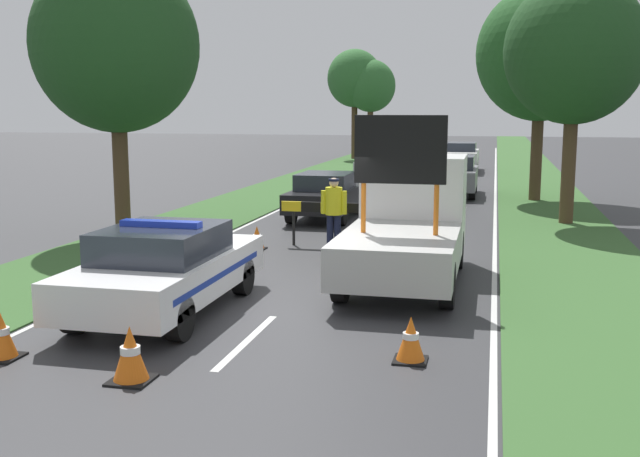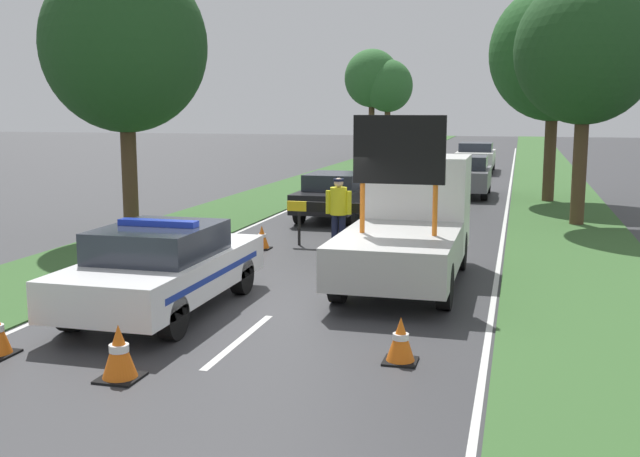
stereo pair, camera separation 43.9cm
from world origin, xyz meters
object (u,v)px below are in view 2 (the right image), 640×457
object	(u,v)px
pedestrian_civilian	(375,214)
road_barrier	(346,211)
queued_car_sedan_silver	(395,164)
work_truck	(410,223)
queued_car_van_white	(476,156)
roadside_tree_near_right	(586,51)
roadside_tree_mid_left	(124,46)
police_car	(163,267)
queued_car_suv_grey	(465,175)
traffic_cone_centre_front	(401,340)
queued_car_sedan_black	(335,194)
roadside_tree_far_left	(372,79)
traffic_cone_behind_barrier	(447,241)
police_officer	(339,208)
traffic_cone_lane_edge	(119,352)
roadside_tree_mid_right	(388,86)
traffic_cone_near_police	(262,237)
roadside_tree_near_left	(555,53)

from	to	relation	value
pedestrian_civilian	road_barrier	bearing A→B (deg)	165.92
road_barrier	queued_car_sedan_silver	bearing A→B (deg)	91.62
work_truck	queued_car_van_white	distance (m)	25.87
roadside_tree_near_right	roadside_tree_mid_left	xyz separation A→B (m)	(-11.67, -4.80, -0.00)
police_car	pedestrian_civilian	world-z (taller)	pedestrian_civilian
police_car	queued_car_suv_grey	size ratio (longest dim) A/B	1.17
traffic_cone_centre_front	queued_car_sedan_black	size ratio (longest dim) A/B	0.15
queued_car_suv_grey	roadside_tree_far_left	bearing A→B (deg)	-69.17
roadside_tree_mid_left	traffic_cone_behind_barrier	bearing A→B (deg)	-4.39
traffic_cone_centre_front	queued_car_van_white	size ratio (longest dim) A/B	0.13
police_officer	traffic_cone_lane_edge	bearing A→B (deg)	77.91
roadside_tree_near_right	roadside_tree_far_left	world-z (taller)	roadside_tree_far_left
traffic_cone_centre_front	roadside_tree_far_left	distance (m)	40.45
queued_car_van_white	roadside_tree_far_left	distance (m)	12.01
queued_car_van_white	roadside_tree_mid_right	size ratio (longest dim) A/B	0.72
roadside_tree_mid_right	pedestrian_civilian	bearing A→B (deg)	-80.63
roadside_tree_mid_left	roadside_tree_far_left	bearing A→B (deg)	89.12
roadside_tree_mid_left	traffic_cone_near_police	bearing A→B (deg)	-15.02
traffic_cone_near_police	queued_car_sedan_silver	distance (m)	17.93
queued_car_sedan_black	roadside_tree_mid_right	world-z (taller)	roadside_tree_mid_right
police_car	traffic_cone_behind_barrier	size ratio (longest dim) A/B	7.36
road_barrier	roadside_tree_mid_right	bearing A→B (deg)	94.32
pedestrian_civilian	roadside_tree_mid_left	bearing A→B (deg)	-170.08
police_officer	pedestrian_civilian	xyz separation A→B (m)	(0.89, -0.03, -0.10)
queued_car_sedan_black	queued_car_suv_grey	distance (m)	7.80
road_barrier	roadside_tree_mid_left	xyz separation A→B (m)	(-5.99, 0.36, 4.04)
roadside_tree_mid_right	traffic_cone_behind_barrier	bearing A→B (deg)	-77.65
traffic_cone_lane_edge	roadside_tree_far_left	world-z (taller)	roadside_tree_far_left
roadside_tree_near_left	roadside_tree_mid_left	xyz separation A→B (m)	(-11.04, -10.33, -0.32)
pedestrian_civilian	roadside_tree_far_left	distance (m)	32.77
pedestrian_civilian	traffic_cone_lane_edge	distance (m)	9.14
roadside_tree_near_right	work_truck	bearing A→B (deg)	-114.64
traffic_cone_behind_barrier	roadside_tree_near_right	distance (m)	7.83
roadside_tree_far_left	police_officer	bearing A→B (deg)	-80.32
queued_car_van_white	roadside_tree_mid_right	bearing A→B (deg)	-53.06
traffic_cone_lane_edge	queued_car_sedan_black	distance (m)	14.14
queued_car_sedan_black	roadside_tree_mid_right	size ratio (longest dim) A/B	0.66
traffic_cone_near_police	traffic_cone_behind_barrier	bearing A→B (deg)	5.81
queued_car_van_white	roadside_tree_far_left	size ratio (longest dim) A/B	0.65
traffic_cone_near_police	roadside_tree_near_left	distance (m)	14.28
traffic_cone_centre_front	traffic_cone_lane_edge	bearing A→B (deg)	-155.12
queued_car_sedan_black	roadside_tree_mid_left	xyz separation A→B (m)	(-4.57, -4.28, 4.20)
police_car	roadside_tree_near_left	bearing A→B (deg)	66.31
road_barrier	queued_car_van_white	world-z (taller)	queued_car_van_white
queued_car_suv_grey	queued_car_sedan_silver	xyz separation A→B (m)	(-3.61, 5.53, -0.03)
pedestrian_civilian	queued_car_sedan_black	xyz separation A→B (m)	(-2.23, 5.13, -0.19)
roadside_tree_mid_left	work_truck	bearing A→B (deg)	-22.63
work_truck	traffic_cone_centre_front	xyz separation A→B (m)	(0.61, -5.00, -0.82)
roadside_tree_near_left	roadside_tree_mid_right	distance (m)	22.53
pedestrian_civilian	queued_car_van_white	world-z (taller)	pedestrian_civilian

